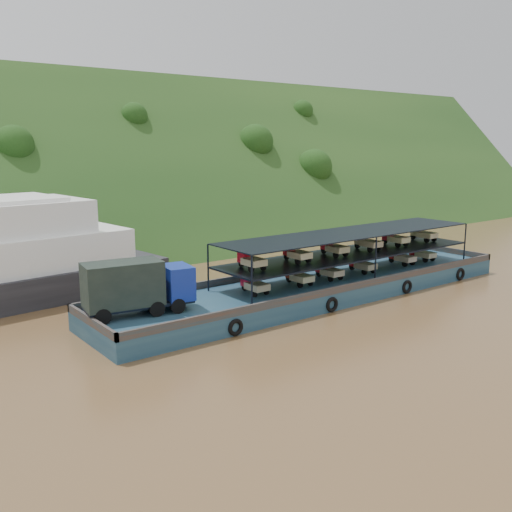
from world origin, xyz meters
TOP-DOWN VIEW (x-y plane):
  - ground at (0.00, 0.00)m, footprint 160.00×160.00m
  - hillside at (0.00, 36.00)m, footprint 140.00×39.60m
  - cargo_barge at (0.83, 0.64)m, footprint 35.04×7.18m

SIDE VIEW (x-z plane):
  - ground at x=0.00m, z-range 0.00..0.00m
  - hillside at x=0.00m, z-range -19.80..19.80m
  - cargo_barge at x=0.83m, z-range -1.16..3.38m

